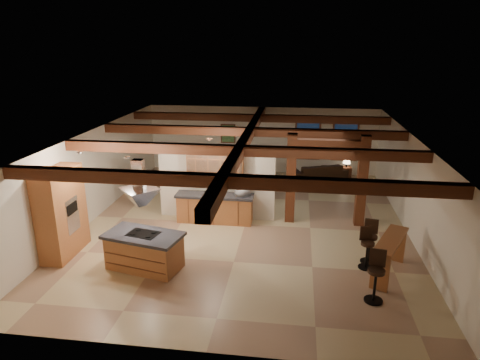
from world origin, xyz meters
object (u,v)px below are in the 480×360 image
object	(u,v)px
dining_table	(246,185)
bar_counter	(390,251)
kitchen_island	(144,251)
sofa	(319,172)

from	to	relation	value
dining_table	bar_counter	bearing A→B (deg)	-66.55
dining_table	bar_counter	distance (m)	7.03
kitchen_island	bar_counter	distance (m)	6.18
bar_counter	dining_table	bearing A→B (deg)	127.33
sofa	bar_counter	size ratio (longest dim) A/B	1.22
kitchen_island	bar_counter	xyz separation A→B (m)	(6.16, 0.49, 0.17)
dining_table	kitchen_island	bearing A→B (deg)	-121.26
sofa	bar_counter	xyz separation A→B (m)	(1.41, -7.68, 0.32)
kitchen_island	dining_table	xyz separation A→B (m)	(1.90, 6.07, -0.17)
dining_table	sofa	size ratio (longest dim) A/B	0.79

